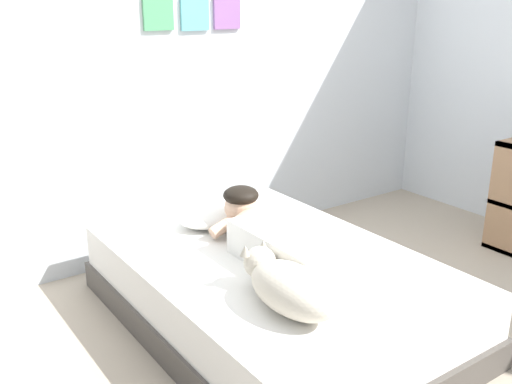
{
  "coord_description": "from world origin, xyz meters",
  "views": [
    {
      "loc": [
        -1.86,
        -2.01,
        1.65
      ],
      "look_at": [
        -0.12,
        0.46,
        0.63
      ],
      "focal_mm": 40.82,
      "sensor_mm": 36.0,
      "label": 1
    }
  ],
  "objects": [
    {
      "name": "coffee_cup",
      "position": [
        -0.07,
        0.53,
        0.42
      ],
      "size": [
        0.12,
        0.09,
        0.07
      ],
      "color": "#D84C47",
      "rests_on": "bed"
    },
    {
      "name": "back_wall",
      "position": [
        0.0,
        1.36,
        1.25
      ],
      "size": [
        4.2,
        0.12,
        2.5
      ],
      "color": "silver",
      "rests_on": "ground"
    },
    {
      "name": "dog",
      "position": [
        -0.47,
        -0.29,
        0.49
      ],
      "size": [
        0.26,
        0.57,
        0.21
      ],
      "color": "beige",
      "rests_on": "bed"
    },
    {
      "name": "pillow",
      "position": [
        -0.19,
        0.72,
        0.44
      ],
      "size": [
        0.52,
        0.32,
        0.11
      ],
      "primitive_type": "ellipsoid",
      "color": "white",
      "rests_on": "bed"
    },
    {
      "name": "person_lying",
      "position": [
        -0.16,
        0.17,
        0.49
      ],
      "size": [
        0.43,
        0.92,
        0.27
      ],
      "color": "white",
      "rests_on": "bed"
    },
    {
      "name": "bed",
      "position": [
        -0.22,
        0.17,
        0.19
      ],
      "size": [
        1.33,
        1.95,
        0.38
      ],
      "color": "#4C4742",
      "rests_on": "ground"
    },
    {
      "name": "ground_plane",
      "position": [
        0.0,
        0.0,
        0.0
      ],
      "size": [
        12.4,
        12.4,
        0.0
      ],
      "primitive_type": "plane",
      "color": "tan"
    },
    {
      "name": "cell_phone",
      "position": [
        -0.02,
        0.22,
        0.39
      ],
      "size": [
        0.07,
        0.14,
        0.01
      ],
      "primitive_type": "cube",
      "color": "black",
      "rests_on": "bed"
    }
  ]
}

